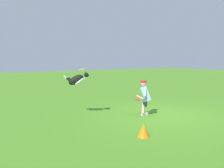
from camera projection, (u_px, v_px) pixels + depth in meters
The scene contains 6 objects.
ground_plane at pixel (163, 115), 9.02m from camera, with size 60.00×60.00×0.00m, color #488322.
person at pixel (145, 96), 9.02m from camera, with size 0.71×0.59×1.29m.
dog at pixel (77, 80), 8.98m from camera, with size 0.78×0.80×0.58m.
frisbee_flying at pixel (83, 69), 8.83m from camera, with size 0.28×0.28×0.02m, color yellow.
frisbee_held at pixel (136, 100), 8.85m from camera, with size 0.25×0.25×0.02m, color red.
training_cone at pixel (144, 130), 6.54m from camera, with size 0.33×0.33×0.37m, color orange.
Camera 1 is at (6.13, 6.65, 2.15)m, focal length 38.79 mm.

